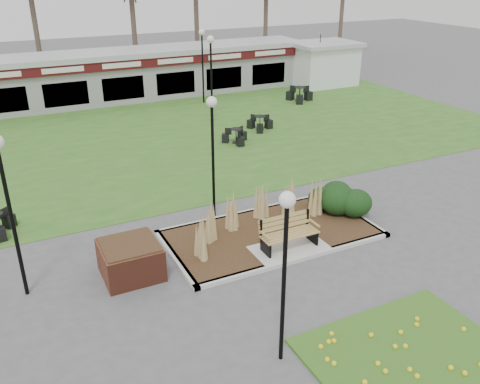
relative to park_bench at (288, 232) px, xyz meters
name	(u,v)px	position (x,y,z in m)	size (l,w,h in m)	color
ground	(292,254)	(0.00, -0.25, -0.59)	(100.00, 100.00, 0.00)	#515154
lawn	(160,136)	(0.00, 11.75, -0.58)	(34.00, 16.00, 0.02)	#2E611E
flower_bed	(406,352)	(0.00, -4.85, -0.52)	(4.20, 3.00, 0.16)	#2C5E1A
planting_bed	(304,214)	(1.27, 1.10, -0.22)	(6.75, 3.40, 1.27)	#321F14
park_bench	(288,232)	(0.00, 0.00, 0.00)	(1.70, 0.66, 0.93)	#AA8F4D
brick_planter	(130,259)	(-4.40, 0.75, -0.11)	(1.50, 1.50, 0.95)	brown
food_pavilion	(116,76)	(0.00, 19.71, 0.89)	(24.60, 3.40, 2.90)	gray
service_hut	(323,63)	(13.50, 17.75, 0.86)	(4.40, 3.40, 2.83)	white
lamp_post_near_left	(4,182)	(-7.00, 1.07, 2.48)	(0.35, 0.35, 4.20)	black
lamp_post_near_right	(285,242)	(-2.44, -3.75, 2.23)	(0.32, 0.32, 3.87)	black
lamp_post_mid_left	(212,131)	(-1.02, 2.95, 2.32)	(0.33, 0.33, 3.99)	black
lamp_post_mid_right	(211,60)	(3.20, 12.81, 2.61)	(0.36, 0.36, 4.38)	black
lamp_post_far_right	(202,50)	(4.36, 16.75, 2.49)	(0.35, 0.35, 4.22)	black
bistro_set_b	(260,125)	(4.79, 10.55, -0.33)	(1.17, 1.32, 0.70)	black
bistro_set_c	(236,138)	(2.85, 9.25, -0.34)	(1.28, 1.15, 0.68)	black
bistro_set_d	(299,97)	(9.61, 14.48, -0.28)	(1.43, 1.63, 0.86)	black
patio_umbrella	(319,64)	(13.17, 17.75, 0.83)	(2.16, 2.19, 2.23)	black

